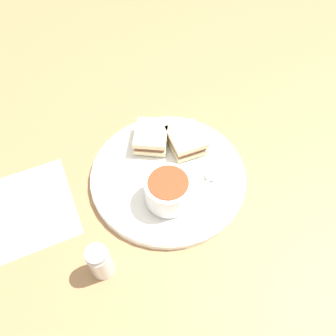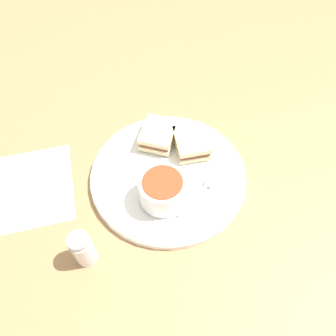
# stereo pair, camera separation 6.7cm
# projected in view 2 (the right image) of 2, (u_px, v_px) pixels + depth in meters

# --- Properties ---
(ground_plane) EXTENTS (2.40, 2.40, 0.00)m
(ground_plane) POSITION_uv_depth(u_px,v_px,m) (168.00, 177.00, 0.70)
(ground_plane) COLOR #9E754C
(plate) EXTENTS (0.33, 0.33, 0.02)m
(plate) POSITION_uv_depth(u_px,v_px,m) (168.00, 175.00, 0.70)
(plate) COLOR white
(plate) RESTS_ON ground_plane
(soup_bowl) EXTENTS (0.09, 0.09, 0.06)m
(soup_bowl) POSITION_uv_depth(u_px,v_px,m) (163.00, 190.00, 0.63)
(soup_bowl) COLOR white
(soup_bowl) RESTS_ON plate
(spoon) EXTENTS (0.04, 0.12, 0.01)m
(spoon) POSITION_uv_depth(u_px,v_px,m) (208.00, 184.00, 0.67)
(spoon) COLOR silver
(spoon) RESTS_ON plate
(sandwich_half_near) EXTENTS (0.10, 0.10, 0.03)m
(sandwich_half_near) POSITION_uv_depth(u_px,v_px,m) (192.00, 143.00, 0.71)
(sandwich_half_near) COLOR beige
(sandwich_half_near) RESTS_ON plate
(sandwich_half_far) EXTENTS (0.11, 0.11, 0.03)m
(sandwich_half_far) POSITION_uv_depth(u_px,v_px,m) (158.00, 135.00, 0.73)
(sandwich_half_far) COLOR beige
(sandwich_half_far) RESTS_ON plate
(salt_shaker) EXTENTS (0.04, 0.04, 0.08)m
(salt_shaker) POSITION_uv_depth(u_px,v_px,m) (83.00, 249.00, 0.57)
(salt_shaker) COLOR silver
(salt_shaker) RESTS_ON ground_plane
(menu_sheet) EXTENTS (0.27, 0.30, 0.00)m
(menu_sheet) POSITION_uv_depth(u_px,v_px,m) (14.00, 191.00, 0.68)
(menu_sheet) COLOR white
(menu_sheet) RESTS_ON ground_plane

